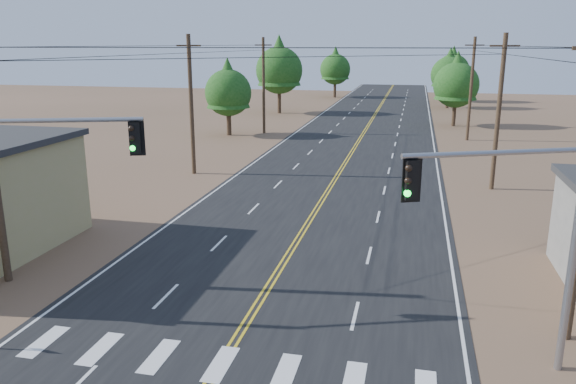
# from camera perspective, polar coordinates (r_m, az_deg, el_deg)

# --- Properties ---
(road) EXTENTS (15.00, 200.00, 0.02)m
(road) POSITION_cam_1_polar(r_m,az_deg,el_deg) (37.68, 4.29, 0.47)
(road) COLOR black
(road) RESTS_ON ground
(utility_pole_left_mid) EXTENTS (1.80, 0.30, 10.00)m
(utility_pole_left_mid) POSITION_cam_1_polar(r_m,az_deg,el_deg) (41.47, -9.81, 8.79)
(utility_pole_left_mid) COLOR #4C3826
(utility_pole_left_mid) RESTS_ON ground
(utility_pole_left_far) EXTENTS (1.80, 0.30, 10.00)m
(utility_pole_left_far) POSITION_cam_1_polar(r_m,az_deg,el_deg) (60.37, -2.49, 10.82)
(utility_pole_left_far) COLOR #4C3826
(utility_pole_left_far) RESTS_ON ground
(utility_pole_right_mid) EXTENTS (1.80, 0.30, 10.00)m
(utility_pole_right_mid) POSITION_cam_1_polar(r_m,az_deg,el_deg) (38.71, 20.61, 7.65)
(utility_pole_right_mid) COLOR #4C3826
(utility_pole_right_mid) RESTS_ON ground
(utility_pole_right_far) EXTENTS (1.80, 0.30, 10.00)m
(utility_pole_right_far) POSITION_cam_1_polar(r_m,az_deg,el_deg) (58.51, 18.10, 9.99)
(utility_pole_right_far) COLOR #4C3826
(utility_pole_right_far) RESTS_ON ground
(signal_mast_left) EXTENTS (5.99, 2.26, 7.05)m
(signal_mast_left) POSITION_cam_1_polar(r_m,az_deg,el_deg) (21.12, -25.94, 0.96)
(signal_mast_left) COLOR gray
(signal_mast_left) RESTS_ON ground
(signal_mast_right) EXTENTS (4.96, 2.33, 6.79)m
(signal_mast_right) POSITION_cam_1_polar(r_m,az_deg,el_deg) (16.54, 23.19, -3.12)
(signal_mast_right) COLOR gray
(signal_mast_right) RESTS_ON ground
(tree_left_near) EXTENTS (4.82, 4.82, 8.03)m
(tree_left_near) POSITION_cam_1_polar(r_m,az_deg,el_deg) (59.22, -6.12, 10.47)
(tree_left_near) COLOR #3F2D1E
(tree_left_near) RESTS_ON ground
(tree_left_mid) EXTENTS (6.35, 6.35, 10.59)m
(tree_left_mid) POSITION_cam_1_polar(r_m,az_deg,el_deg) (78.19, -0.90, 12.73)
(tree_left_mid) COLOR #3F2D1E
(tree_left_mid) RESTS_ON ground
(tree_left_far) EXTENTS (5.38, 5.38, 8.96)m
(tree_left_far) POSITION_cam_1_polar(r_m,az_deg,el_deg) (102.48, 4.83, 12.62)
(tree_left_far) COLOR #3F2D1E
(tree_left_far) RESTS_ON ground
(tree_right_near) EXTENTS (5.16, 5.16, 8.61)m
(tree_right_near) POSITION_cam_1_polar(r_m,az_deg,el_deg) (68.44, 16.75, 10.81)
(tree_right_near) COLOR #3F2D1E
(tree_right_near) RESTS_ON ground
(tree_right_mid) EXTENTS (5.33, 5.33, 8.89)m
(tree_right_mid) POSITION_cam_1_polar(r_m,az_deg,el_deg) (88.09, 16.07, 11.73)
(tree_right_mid) COLOR #3F2D1E
(tree_right_mid) RESTS_ON ground
(tree_right_far) EXTENTS (5.45, 5.45, 9.09)m
(tree_right_far) POSITION_cam_1_polar(r_m,az_deg,el_deg) (98.32, 16.39, 12.05)
(tree_right_far) COLOR #3F2D1E
(tree_right_far) RESTS_ON ground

